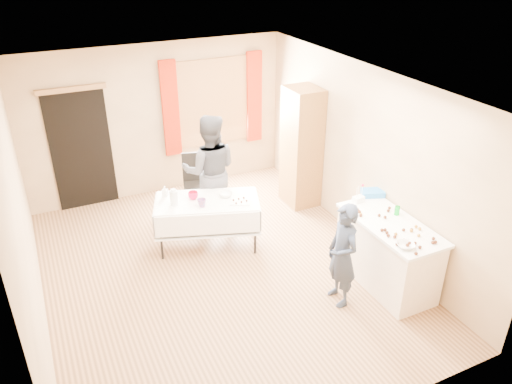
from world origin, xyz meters
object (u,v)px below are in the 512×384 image
cabinet (302,148)px  counter (387,253)px  girl (343,255)px  woman (210,171)px  chair (196,193)px  party_table (208,219)px

cabinet → counter: 2.49m
girl → woman: (-0.75, 2.50, 0.22)m
cabinet → chair: 1.91m
counter → woman: (-1.51, 2.44, 0.45)m
party_table → chair: chair is taller
counter → party_table: 2.56m
woman → party_table: bearing=85.5°
girl → cabinet: bearing=164.2°
chair → woman: bearing=-67.2°
cabinet → counter: cabinet is taller
chair → counter: bearing=-47.0°
counter → woman: woman is taller
counter → party_table: (-1.79, 1.83, -0.01)m
party_table → chair: (0.21, 1.14, -0.16)m
counter → cabinet: bearing=87.6°
cabinet → girl: 2.66m
party_table → woman: woman is taller
cabinet → chair: (-1.68, 0.54, -0.72)m
cabinet → woman: 1.61m
cabinet → chair: cabinet is taller
party_table → woman: (0.29, 0.60, 0.45)m
party_table → cabinet: bearing=36.8°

